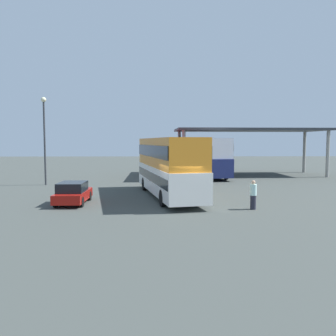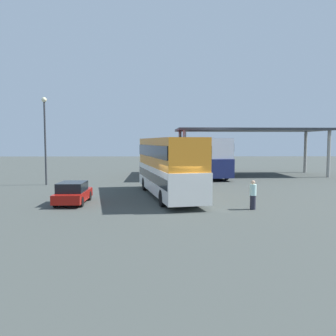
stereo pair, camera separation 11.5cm
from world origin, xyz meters
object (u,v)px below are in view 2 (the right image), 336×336
(double_decker_near_canopy, at_px, (171,155))
(pedestrian_waiting, at_px, (253,195))
(lamppost_tall, at_px, (45,130))
(double_decker_main, at_px, (168,165))
(parked_hatchback, at_px, (73,193))
(double_decker_mid_row, at_px, (207,156))

(double_decker_near_canopy, xyz_separation_m, pedestrian_waiting, (4.12, -18.88, -1.48))
(lamppost_tall, relative_size, pedestrian_waiting, 4.65)
(double_decker_main, relative_size, lamppost_tall, 1.50)
(parked_hatchback, height_order, double_decker_mid_row, double_decker_mid_row)
(pedestrian_waiting, bearing_deg, double_decker_near_canopy, -167.96)
(parked_hatchback, distance_m, double_decker_near_canopy, 18.19)
(parked_hatchback, distance_m, double_decker_mid_row, 19.67)
(double_decker_main, distance_m, double_decker_mid_row, 14.68)
(double_decker_near_canopy, xyz_separation_m, lamppost_tall, (-11.27, -7.55, 2.54))
(double_decker_near_canopy, bearing_deg, lamppost_tall, 122.77)
(parked_hatchback, bearing_deg, lamppost_tall, 26.52)
(parked_hatchback, bearing_deg, double_decker_main, -66.40)
(double_decker_near_canopy, distance_m, double_decker_mid_row, 3.95)
(double_decker_main, height_order, double_decker_near_canopy, double_decker_near_canopy)
(lamppost_tall, bearing_deg, double_decker_main, -32.24)
(double_decker_near_canopy, bearing_deg, double_decker_main, 176.57)
(double_decker_mid_row, height_order, lamppost_tall, lamppost_tall)
(lamppost_tall, bearing_deg, double_decker_near_canopy, 33.80)
(double_decker_mid_row, distance_m, lamppost_tall, 17.04)
(parked_hatchback, height_order, pedestrian_waiting, pedestrian_waiting)
(parked_hatchback, distance_m, pedestrian_waiting, 10.80)
(double_decker_main, xyz_separation_m, parked_hatchback, (-5.90, -2.64, -1.56))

